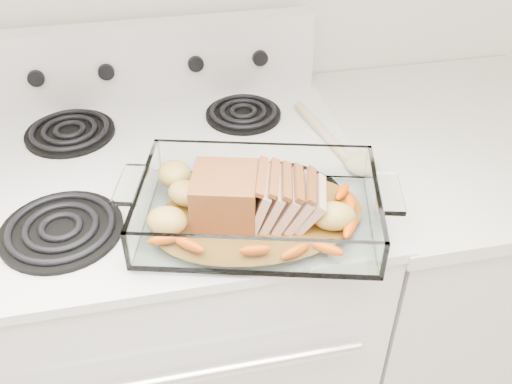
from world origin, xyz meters
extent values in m
cube|color=silver|center=(0.00, 1.66, 0.46)|extent=(0.76, 0.65, 0.92)
cylinder|color=silver|center=(0.00, 1.30, 0.74)|extent=(0.61, 0.02, 0.02)
cube|color=silver|center=(0.00, 1.66, 0.93)|extent=(0.78, 0.67, 0.02)
cube|color=silver|center=(0.00, 1.95, 1.03)|extent=(0.76, 0.06, 0.18)
cylinder|color=black|center=(-0.19, 1.50, 0.94)|extent=(0.21, 0.21, 0.01)
cylinder|color=black|center=(0.19, 1.50, 0.94)|extent=(0.25, 0.25, 0.01)
cylinder|color=black|center=(-0.19, 1.81, 0.94)|extent=(0.19, 0.19, 0.01)
cylinder|color=black|center=(0.19, 1.81, 0.94)|extent=(0.17, 0.17, 0.01)
cylinder|color=black|center=(-0.25, 1.92, 1.03)|extent=(0.04, 0.02, 0.04)
cylinder|color=black|center=(-0.10, 1.92, 1.03)|extent=(0.04, 0.02, 0.04)
cylinder|color=black|center=(0.10, 1.92, 1.03)|extent=(0.04, 0.02, 0.04)
cylinder|color=black|center=(0.25, 1.92, 1.03)|extent=(0.04, 0.02, 0.04)
cube|color=silver|center=(0.67, 1.66, 0.45)|extent=(0.55, 0.65, 0.90)
cube|color=silver|center=(0.67, 1.66, 0.92)|extent=(0.58, 0.68, 0.03)
cube|color=white|center=(0.15, 1.44, 0.95)|extent=(0.40, 0.26, 0.01)
cube|color=white|center=(0.15, 1.32, 0.99)|extent=(0.40, 0.01, 0.07)
cube|color=white|center=(0.15, 1.57, 0.99)|extent=(0.40, 0.01, 0.07)
cube|color=white|center=(-0.05, 1.44, 0.99)|extent=(0.01, 0.26, 0.07)
cube|color=white|center=(0.34, 1.44, 0.99)|extent=(0.01, 0.26, 0.07)
cylinder|color=brown|center=(0.15, 1.44, 0.95)|extent=(0.23, 0.23, 0.00)
cube|color=#622A0E|center=(0.09, 1.44, 1.00)|extent=(0.11, 0.11, 0.09)
cube|color=tan|center=(0.15, 1.44, 0.99)|extent=(0.04, 0.10, 0.08)
cube|color=tan|center=(0.17, 1.44, 0.99)|extent=(0.04, 0.10, 0.08)
cube|color=tan|center=(0.19, 1.44, 0.99)|extent=(0.05, 0.10, 0.07)
cube|color=tan|center=(0.21, 1.44, 0.99)|extent=(0.05, 0.10, 0.07)
cube|color=tan|center=(0.23, 1.44, 0.99)|extent=(0.05, 0.09, 0.07)
ellipsoid|color=#E24600|center=(0.01, 1.37, 0.96)|extent=(0.06, 0.02, 0.02)
ellipsoid|color=#E24600|center=(0.25, 1.37, 0.96)|extent=(0.06, 0.02, 0.02)
ellipsoid|color=#E24600|center=(0.29, 1.46, 0.96)|extent=(0.06, 0.02, 0.02)
ellipsoid|color=#E24600|center=(0.00, 1.48, 0.96)|extent=(0.06, 0.02, 0.02)
ellipsoid|color=#B08943|center=(0.00, 1.52, 0.97)|extent=(0.06, 0.05, 0.04)
ellipsoid|color=#B08943|center=(0.17, 1.53, 0.97)|extent=(0.06, 0.05, 0.04)
ellipsoid|color=#B08943|center=(0.26, 1.43, 0.97)|extent=(0.06, 0.05, 0.04)
cylinder|color=#C7B285|center=(0.34, 1.71, 0.95)|extent=(0.06, 0.24, 0.02)
ellipsoid|color=#C7B285|center=(0.38, 1.57, 0.95)|extent=(0.06, 0.08, 0.02)
camera|label=1|loc=(-0.01, 0.71, 1.60)|focal=40.00mm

